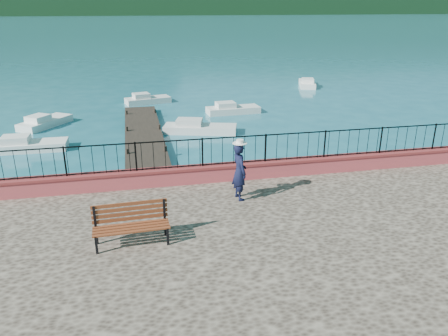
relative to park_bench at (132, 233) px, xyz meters
name	(u,v)px	position (x,y,z in m)	size (l,w,h in m)	color
ground	(236,271)	(2.74, 0.00, -1.51)	(2000.00, 2000.00, 0.00)	#19596B
parapet	(211,173)	(2.74, 3.70, -0.02)	(28.00, 0.46, 0.58)	#B54142
railing	(211,152)	(2.74, 3.70, 0.74)	(27.00, 0.05, 0.95)	black
dock	(145,143)	(0.74, 12.00, -1.36)	(2.00, 16.00, 0.30)	#2D231C
far_forest	(128,0)	(2.74, 300.00, 7.49)	(900.00, 60.00, 18.00)	black
companion_hill	(300,9)	(222.74, 560.00, -1.51)	(448.00, 384.00, 180.00)	#142D23
park_bench	(132,233)	(0.00, 0.00, 0.00)	(1.92, 0.70, 1.05)	black
person	(239,172)	(3.32, 2.10, 0.59)	(0.66, 0.43, 1.81)	black
hat	(240,142)	(3.32, 2.10, 1.56)	(0.44, 0.44, 0.12)	white
boat_0	(28,143)	(-5.01, 12.50, -1.11)	(3.73, 1.30, 0.80)	silver
boat_1	(200,126)	(3.95, 13.88, -1.11)	(4.12, 1.30, 0.80)	silver
boat_2	(233,107)	(6.87, 18.09, -1.11)	(3.53, 1.30, 0.80)	silver
boat_3	(45,120)	(-4.96, 17.20, -1.11)	(3.37, 1.30, 0.80)	white
boat_4	(148,98)	(1.41, 22.47, -1.11)	(3.23, 1.30, 0.80)	silver
boat_5	(307,82)	(15.65, 26.65, -1.11)	(3.52, 1.30, 0.80)	white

